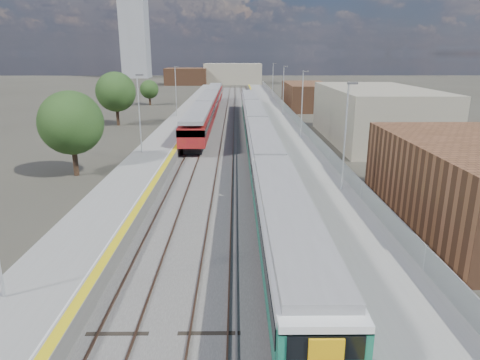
{
  "coord_description": "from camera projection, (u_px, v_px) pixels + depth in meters",
  "views": [
    {
      "loc": [
        -0.95,
        -7.09,
        10.31
      ],
      "look_at": [
        -0.69,
        20.33,
        2.2
      ],
      "focal_mm": 32.0,
      "sensor_mm": 36.0,
      "label": 1
    }
  ],
  "objects": [
    {
      "name": "tree_c",
      "position": [
        149.0,
        89.0,
        88.42
      ],
      "size": [
        3.81,
        3.81,
        5.16
      ],
      "color": "#382619",
      "rests_on": "ground"
    },
    {
      "name": "platform_left",
      "position": [
        178.0,
        127.0,
        59.83
      ],
      "size": [
        4.3,
        155.0,
        8.52
      ],
      "color": "slate",
      "rests_on": "ground"
    },
    {
      "name": "tree_b",
      "position": [
        116.0,
        92.0,
        62.74
      ],
      "size": [
        5.79,
        5.79,
        7.85
      ],
      "color": "#382619",
      "rests_on": "ground"
    },
    {
      "name": "buildings",
      "position": [
        183.0,
        53.0,
        139.43
      ],
      "size": [
        72.0,
        185.5,
        40.0
      ],
      "color": "brown",
      "rests_on": "ground"
    },
    {
      "name": "platform_right",
      "position": [
        280.0,
        126.0,
        59.96
      ],
      "size": [
        4.7,
        155.0,
        8.52
      ],
      "color": "slate",
      "rests_on": "ground"
    },
    {
      "name": "ballast_bed",
      "position": [
        227.0,
        130.0,
        60.04
      ],
      "size": [
        10.5,
        155.0,
        0.06
      ],
      "primitive_type": "cube",
      "color": "#565451",
      "rests_on": "ground"
    },
    {
      "name": "green_train",
      "position": [
        258.0,
        130.0,
        47.98
      ],
      "size": [
        2.7,
        75.38,
        2.98
      ],
      "color": "black",
      "rests_on": "ground"
    },
    {
      "name": "tree_a",
      "position": [
        71.0,
        123.0,
        36.44
      ],
      "size": [
        5.45,
        5.45,
        7.38
      ],
      "color": "#382619",
      "rests_on": "ground"
    },
    {
      "name": "tracks",
      "position": [
        231.0,
        127.0,
        61.63
      ],
      "size": [
        8.96,
        160.0,
        0.17
      ],
      "color": "#4C3323",
      "rests_on": "ground"
    },
    {
      "name": "ground",
      "position": [
        243.0,
        133.0,
        57.68
      ],
      "size": [
        320.0,
        320.0,
        0.0
      ],
      "primitive_type": "plane",
      "color": "#47443A",
      "rests_on": "ground"
    },
    {
      "name": "red_train",
      "position": [
        209.0,
        105.0,
        71.26
      ],
      "size": [
        2.92,
        59.18,
        3.68
      ],
      "color": "black",
      "rests_on": "ground"
    },
    {
      "name": "tree_d",
      "position": [
        392.0,
        99.0,
        69.11
      ],
      "size": [
        3.9,
        3.9,
        5.29
      ],
      "color": "#382619",
      "rests_on": "ground"
    }
  ]
}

